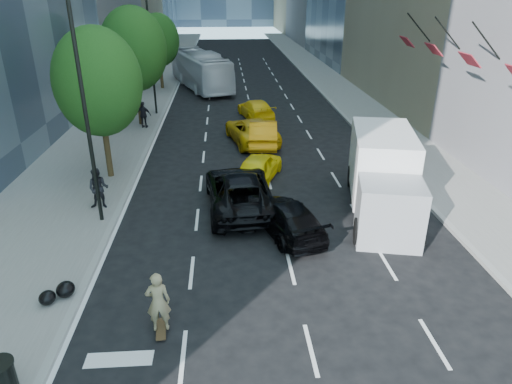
{
  "coord_description": "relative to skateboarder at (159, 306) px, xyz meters",
  "views": [
    {
      "loc": [
        -1.19,
        -13.56,
        9.1
      ],
      "look_at": [
        -0.01,
        3.15,
        1.6
      ],
      "focal_mm": 32.0,
      "sensor_mm": 36.0,
      "label": 1
    }
  ],
  "objects": [
    {
      "name": "sidewalk_right",
      "position": [
        13.2,
        33.0,
        -0.87
      ],
      "size": [
        4.0,
        120.0,
        0.15
      ],
      "primitive_type": "cube",
      "color": "slate",
      "rests_on": "ground"
    },
    {
      "name": "tree_near",
      "position": [
        -4.0,
        12.0,
        4.03
      ],
      "size": [
        4.2,
        4.2,
        7.46
      ],
      "color": "#2E2212",
      "rests_on": "sidewalk_left"
    },
    {
      "name": "facade_flags",
      "position": [
        13.84,
        13.0,
        5.24
      ],
      "size": [
        1.85,
        13.3,
        2.05
      ],
      "color": "black",
      "rests_on": "ground"
    },
    {
      "name": "traffic_signal",
      "position": [
        -3.2,
        43.0,
        3.29
      ],
      "size": [
        2.48,
        0.53,
        5.2
      ],
      "color": "black",
      "rests_on": "sidewalk_left"
    },
    {
      "name": "taxi_c",
      "position": [
        3.7,
        17.66,
        -0.17
      ],
      "size": [
        3.63,
        5.93,
        1.53
      ],
      "primitive_type": "imported",
      "rotation": [
        0.0,
        0.0,
        3.35
      ],
      "color": "#CF990A",
      "rests_on": "ground"
    },
    {
      "name": "pedestrian_b",
      "position": [
        -3.6,
        21.0,
        0.12
      ],
      "size": [
        1.15,
        0.7,
        1.82
      ],
      "primitive_type": "imported",
      "rotation": [
        0.0,
        0.0,
        2.89
      ],
      "color": "black",
      "rests_on": "sidewalk_left"
    },
    {
      "name": "city_bus",
      "position": [
        -0.24,
        35.61,
        0.82
      ],
      "size": [
        6.65,
        12.93,
        3.52
      ],
      "primitive_type": "imported",
      "rotation": [
        0.0,
        0.0,
        0.31
      ],
      "color": "silver",
      "rests_on": "ground"
    },
    {
      "name": "black_sedan_mercedes",
      "position": [
        4.4,
        5.63,
        -0.27
      ],
      "size": [
        3.14,
        4.98,
        1.34
      ],
      "primitive_type": "imported",
      "rotation": [
        0.0,
        0.0,
        3.43
      ],
      "color": "black",
      "rests_on": "ground"
    },
    {
      "name": "black_sedan_lincoln",
      "position": [
        2.58,
        8.0,
        -0.09
      ],
      "size": [
        3.28,
        6.31,
        1.7
      ],
      "primitive_type": "imported",
      "rotation": [
        0.0,
        0.0,
        3.22
      ],
      "color": "black",
      "rests_on": "ground"
    },
    {
      "name": "skateboarder",
      "position": [
        0.0,
        0.0,
        0.0
      ],
      "size": [
        0.73,
        0.52,
        1.88
      ],
      "primitive_type": "imported",
      "rotation": [
        0.0,
        0.0,
        3.25
      ],
      "color": "#857853",
      "rests_on": "ground"
    },
    {
      "name": "taxi_d",
      "position": [
        4.4,
        23.5,
        -0.23
      ],
      "size": [
        2.93,
        5.17,
        1.41
      ],
      "primitive_type": "imported",
      "rotation": [
        0.0,
        0.0,
        3.35
      ],
      "color": "yellow",
      "rests_on": "ground"
    },
    {
      "name": "ground",
      "position": [
        3.2,
        3.0,
        -0.94
      ],
      "size": [
        160.0,
        160.0,
        0.0
      ],
      "primitive_type": "plane",
      "color": "black",
      "rests_on": "ground"
    },
    {
      "name": "taxi_b",
      "position": [
        4.4,
        17.0,
        -0.14
      ],
      "size": [
        2.1,
        4.97,
        1.6
      ],
      "primitive_type": "imported",
      "rotation": [
        0.0,
        0.0,
        3.05
      ],
      "color": "orange",
      "rests_on": "ground"
    },
    {
      "name": "tree_mid",
      "position": [
        -4.0,
        22.0,
        4.37
      ],
      "size": [
        4.5,
        4.5,
        7.99
      ],
      "color": "#2E2212",
      "rests_on": "sidewalk_left"
    },
    {
      "name": "trash_can",
      "position": [
        -3.4,
        -2.22,
        -0.29
      ],
      "size": [
        0.67,
        0.67,
        1.01
      ],
      "primitive_type": "cylinder",
      "color": "black",
      "rests_on": "sidewalk_left"
    },
    {
      "name": "box_truck",
      "position": [
        8.79,
        7.31,
        0.77
      ],
      "size": [
        3.96,
        7.42,
        3.37
      ],
      "rotation": [
        0.0,
        0.0,
        -0.21
      ],
      "color": "white",
      "rests_on": "ground"
    },
    {
      "name": "garbage_bags",
      "position": [
        -3.36,
        1.6,
        -0.56
      ],
      "size": [
        0.99,
        0.95,
        0.49
      ],
      "color": "black",
      "rests_on": "sidewalk_left"
    },
    {
      "name": "pedestrian_a",
      "position": [
        -3.6,
        8.18,
        0.13
      ],
      "size": [
        0.91,
        0.71,
        1.85
      ],
      "primitive_type": "imported",
      "rotation": [
        0.0,
        0.0,
        -0.02
      ],
      "color": "black",
      "rests_on": "sidewalk_left"
    },
    {
      "name": "sidewalk_left",
      "position": [
        -5.8,
        33.0,
        -0.87
      ],
      "size": [
        6.0,
        120.0,
        0.15
      ],
      "primitive_type": "cube",
      "color": "slate",
      "rests_on": "ground"
    },
    {
      "name": "lamp_far",
      "position": [
        -3.12,
        25.0,
        4.87
      ],
      "size": [
        2.13,
        0.22,
        10.0
      ],
      "color": "black",
      "rests_on": "sidewalk_left"
    },
    {
      "name": "taxi_a",
      "position": [
        3.7,
        11.29,
        -0.23
      ],
      "size": [
        3.05,
        4.5,
        1.42
      ],
      "primitive_type": "imported",
      "rotation": [
        0.0,
        0.0,
        2.78
      ],
      "color": "yellow",
      "rests_on": "ground"
    },
    {
      "name": "lamp_near",
      "position": [
        -3.12,
        7.0,
        4.87
      ],
      "size": [
        2.13,
        0.22,
        10.0
      ],
      "color": "black",
      "rests_on": "sidewalk_left"
    },
    {
      "name": "tree_far",
      "position": [
        -4.0,
        35.0,
        3.68
      ],
      "size": [
        3.9,
        3.9,
        6.92
      ],
      "color": "#2E2212",
      "rests_on": "sidewalk_left"
    }
  ]
}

